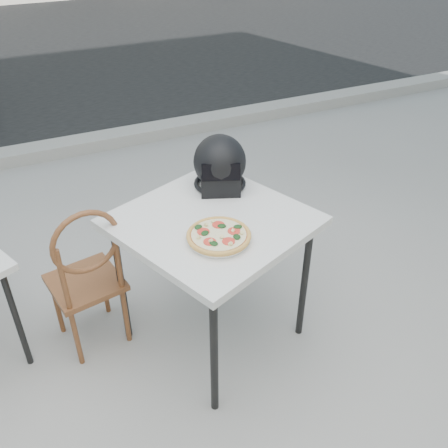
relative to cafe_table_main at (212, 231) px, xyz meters
name	(u,v)px	position (x,y,z in m)	size (l,w,h in m)	color
ground	(167,372)	(-0.35, -0.16, -0.75)	(80.00, 80.00, 0.00)	#A09D98
street_asphalt	(23,51)	(-0.35, 6.84, -0.75)	(30.00, 8.00, 0.00)	black
curb	(67,147)	(-0.35, 2.84, -0.69)	(30.00, 0.25, 0.12)	#99978F
cafe_table_main	(212,231)	(0.00, 0.00, 0.00)	(1.13, 1.13, 0.83)	silver
plate	(219,239)	(-0.05, -0.19, 0.08)	(0.29, 0.29, 0.02)	white
pizza	(219,235)	(-0.05, -0.19, 0.11)	(0.39, 0.39, 0.04)	#D9A34F
helmet	(220,165)	(0.17, 0.28, 0.21)	(0.38, 0.39, 0.30)	black
cafe_chair_main	(87,272)	(-0.63, 0.21, -0.22)	(0.43, 0.43, 0.96)	brown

